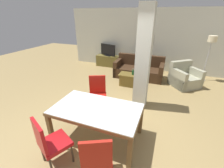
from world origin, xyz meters
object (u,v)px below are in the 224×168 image
(coffee_table, at_px, (130,80))
(tv_stand, at_px, (108,61))
(tv_screen, at_px, (108,50))
(floor_lamp, at_px, (211,44))
(dining_chair_near_right, at_px, (97,157))
(armchair, at_px, (184,78))
(sofa, at_px, (139,70))
(dining_table, at_px, (97,114))
(dining_chair_far_left, at_px, (98,93))
(bottle, at_px, (133,72))
(dining_chair_near_left, at_px, (50,141))

(coffee_table, relative_size, tv_stand, 0.67)
(tv_screen, bearing_deg, floor_lamp, -165.19)
(dining_chair_near_right, distance_m, armchair, 4.60)
(dining_chair_near_right, relative_size, sofa, 0.50)
(dining_table, relative_size, coffee_table, 2.26)
(sofa, distance_m, coffee_table, 0.98)
(tv_screen, distance_m, floor_lamp, 4.31)
(dining_chair_far_left, distance_m, armchair, 3.44)
(coffee_table, distance_m, floor_lamp, 3.29)
(dining_chair_near_right, relative_size, armchair, 0.81)
(dining_chair_near_right, xyz_separation_m, bottle, (-0.36, 3.64, -0.00))
(dining_chair_far_left, height_order, tv_stand, dining_chair_far_left)
(dining_chair_near_left, xyz_separation_m, sofa, (0.54, 4.61, -0.24))
(dining_chair_near_left, xyz_separation_m, bottle, (0.51, 3.65, -0.00))
(dining_chair_far_left, bearing_deg, dining_chair_near_right, 90.65)
(dining_table, height_order, dining_chair_near_right, dining_chair_near_right)
(coffee_table, bearing_deg, bottle, 0.10)
(dining_chair_near_left, xyz_separation_m, coffee_table, (0.41, 3.65, -0.31))
(dining_chair_far_left, relative_size, armchair, 0.81)
(tv_stand, bearing_deg, dining_table, -70.22)
(coffee_table, relative_size, bottle, 3.54)
(tv_stand, relative_size, floor_lamp, 0.67)
(sofa, xyz_separation_m, bottle, (-0.03, -0.96, 0.24))
(sofa, bearing_deg, tv_stand, -26.61)
(sofa, bearing_deg, floor_lamp, -166.07)
(dining_table, bearing_deg, dining_chair_near_left, -116.23)
(tv_stand, bearing_deg, tv_screen, 180.00)
(armchair, xyz_separation_m, floor_lamp, (0.74, 0.86, 1.15))
(coffee_table, bearing_deg, floor_lamp, 31.13)
(dining_table, xyz_separation_m, dining_chair_far_left, (-0.43, 0.92, -0.07))
(sofa, height_order, bottle, sofa)
(floor_lamp, bearing_deg, dining_chair_near_right, -112.45)
(armchair, bearing_deg, dining_chair_far_left, 9.30)
(dining_chair_near_left, distance_m, bottle, 3.69)
(dining_table, height_order, tv_screen, tv_screen)
(dining_table, xyz_separation_m, armchair, (1.85, 3.49, -0.30))
(dining_table, distance_m, coffee_table, 2.80)
(dining_chair_far_left, bearing_deg, dining_table, 90.00)
(tv_screen, bearing_deg, dining_chair_far_left, 126.87)
(dining_chair_near_right, relative_size, tv_stand, 0.84)
(tv_stand, bearing_deg, coffee_table, -48.49)
(floor_lamp, bearing_deg, bottle, -147.86)
(dining_chair_far_left, distance_m, sofa, 2.87)
(dining_chair_near_right, bearing_deg, bottle, 69.22)
(dining_chair_near_right, relative_size, bottle, 4.44)
(armchair, distance_m, tv_stand, 3.69)
(armchair, xyz_separation_m, coffee_table, (-1.88, -0.72, -0.07))
(dining_chair_near_left, distance_m, armchair, 4.94)
(dining_chair_near_right, bearing_deg, floor_lamp, 41.19)
(dining_table, height_order, tv_stand, dining_table)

